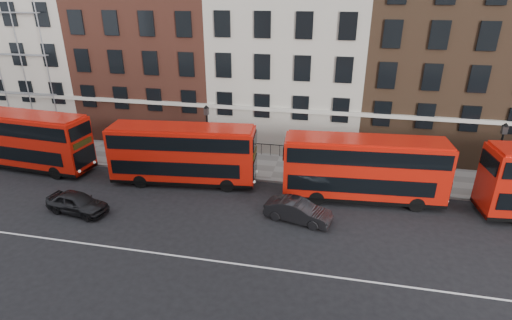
% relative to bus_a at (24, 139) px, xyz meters
% --- Properties ---
extents(ground, '(120.00, 120.00, 0.00)m').
position_rel_bus_a_xyz_m(ground, '(19.49, -6.53, -2.46)').
color(ground, black).
rests_on(ground, ground).
extents(pavement, '(80.00, 5.00, 0.15)m').
position_rel_bus_a_xyz_m(pavement, '(19.49, 3.97, -2.39)').
color(pavement, slate).
rests_on(pavement, ground).
extents(kerb, '(80.00, 0.30, 0.16)m').
position_rel_bus_a_xyz_m(kerb, '(19.49, 1.47, -2.38)').
color(kerb, gray).
rests_on(kerb, ground).
extents(road_centre_line, '(70.00, 0.12, 0.01)m').
position_rel_bus_a_xyz_m(road_centre_line, '(19.49, -8.53, -2.46)').
color(road_centre_line, white).
rests_on(road_centre_line, ground).
extents(building_terrace, '(64.00, 11.95, 22.00)m').
position_rel_bus_a_xyz_m(building_terrace, '(19.19, 11.34, 7.78)').
color(building_terrace, '#B9B0A0').
rests_on(building_terrace, ground).
extents(bus_a, '(11.09, 3.48, 4.59)m').
position_rel_bus_a_xyz_m(bus_a, '(0.00, 0.00, 0.00)').
color(bus_a, red).
rests_on(bus_a, ground).
extents(bus_b, '(10.75, 3.62, 4.43)m').
position_rel_bus_a_xyz_m(bus_b, '(13.24, -0.01, -0.08)').
color(bus_b, red).
rests_on(bus_b, ground).
extents(bus_c, '(10.80, 3.33, 4.47)m').
position_rel_bus_a_xyz_m(bus_c, '(26.04, -0.01, -0.06)').
color(bus_c, red).
rests_on(bus_c, ground).
extents(car_rear, '(4.32, 2.26, 1.40)m').
position_rel_bus_a_xyz_m(car_rear, '(8.07, -5.49, -1.76)').
color(car_rear, black).
rests_on(car_rear, ground).
extents(car_front, '(4.40, 2.37, 1.38)m').
position_rel_bus_a_xyz_m(car_front, '(22.14, -3.57, -1.77)').
color(car_front, black).
rests_on(car_front, ground).
extents(lamp_post_left, '(0.44, 0.44, 5.33)m').
position_rel_bus_a_xyz_m(lamp_post_left, '(14.49, 2.14, 0.62)').
color(lamp_post_left, black).
rests_on(lamp_post_left, pavement).
extents(lamp_post_right, '(0.44, 0.44, 5.33)m').
position_rel_bus_a_xyz_m(lamp_post_right, '(34.73, 2.09, 0.62)').
color(lamp_post_right, black).
rests_on(lamp_post_right, pavement).
extents(iron_railings, '(6.60, 0.06, 1.00)m').
position_rel_bus_a_xyz_m(iron_railings, '(19.49, 6.17, -1.81)').
color(iron_railings, black).
rests_on(iron_railings, pavement).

